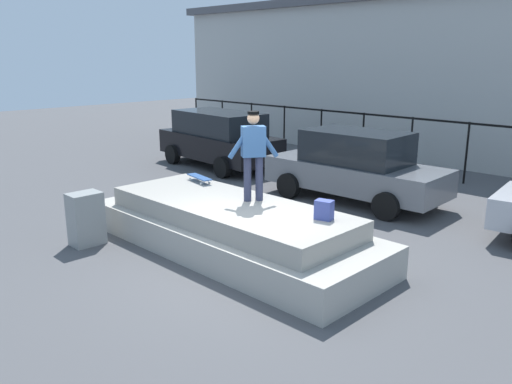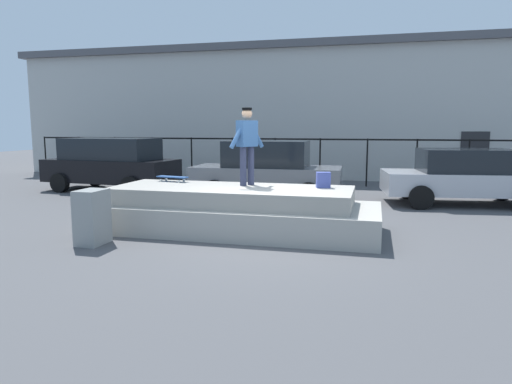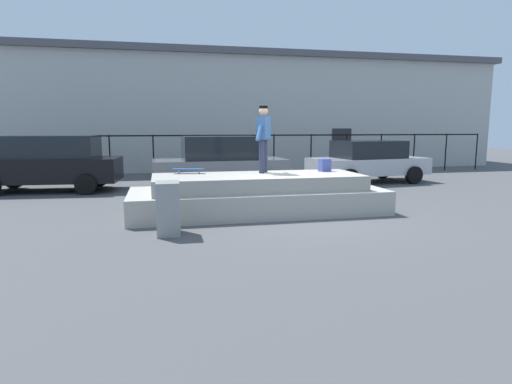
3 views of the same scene
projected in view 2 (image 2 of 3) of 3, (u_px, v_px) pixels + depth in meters
ground_plane at (268, 238)px, 9.14m from camera, size 60.00×60.00×0.00m
concrete_ledge at (232, 211)px, 9.73m from camera, size 6.07×2.24×0.92m
skateboarder at (247, 141)px, 9.85m from camera, size 0.59×0.84×1.65m
skateboard at (172, 177)px, 10.64m from camera, size 0.79×0.34×0.12m
backpack at (323, 180)px, 9.56m from camera, size 0.32×0.26×0.32m
car_black_hatchback_near at (111, 163)px, 15.78m from camera, size 4.60×2.32×1.79m
car_grey_sedan_mid at (266, 170)px, 14.06m from camera, size 4.53×2.11×1.76m
car_silver_sedan_far at (465, 176)px, 12.94m from camera, size 4.57×2.50×1.56m
utility_box at (92, 217)px, 8.59m from camera, size 0.45×0.61×1.02m
fence_row at (320, 153)px, 17.29m from camera, size 24.06×0.06×1.75m
warehouse_building at (335, 113)px, 23.03m from camera, size 28.77×9.44×5.66m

